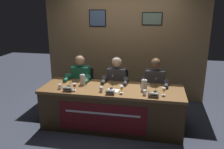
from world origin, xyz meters
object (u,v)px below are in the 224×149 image
water_cup_right (145,93)px  chair_left (83,90)px  juice_glass_left (75,86)px  nameplate_left (68,89)px  water_pitcher_left_side (83,80)px  water_cup_left (60,87)px  water_pitcher_right_side (144,85)px  water_cup_center (101,89)px  juice_glass_center (122,88)px  panelist_right (154,85)px  microphone_right (156,87)px  microphone_left (69,82)px  nameplate_right (153,95)px  chair_center (118,92)px  panelist_center (116,83)px  microphone_center (112,84)px  nameplate_center (110,92)px  panelist_left (80,80)px  juice_glass_right (164,90)px  document_stack_center (113,91)px  conference_table (111,103)px  chair_right (154,95)px

water_cup_right → chair_left: bearing=147.6°
juice_glass_left → nameplate_left: bearing=-142.3°
chair_left → water_pitcher_left_side: 0.70m
water_cup_left → water_pitcher_right_side: (1.47, 0.21, 0.06)m
water_cup_center → water_pitcher_left_side: 0.52m
nameplate_left → juice_glass_center: size_ratio=1.39×
panelist_right → microphone_right: 0.47m
chair_left → juice_glass_left: chair_left is taller
water_cup_right → microphone_left: bearing=172.9°
microphone_right → water_pitcher_left_side: (-1.34, 0.12, 0.02)m
nameplate_right → water_pitcher_left_side: size_ratio=0.84×
chair_center → panelist_center: (0.00, -0.20, 0.28)m
microphone_center → water_cup_right: microphone_center is taller
water_cup_left → water_pitcher_left_side: water_pitcher_left_side is taller
chair_center → panelist_center: bearing=-90.0°
nameplate_center → panelist_right: bearing=45.9°
water_cup_left → microphone_left: bearing=54.5°
microphone_right → water_pitcher_left_side: 1.35m
panelist_left → microphone_center: size_ratio=5.65×
nameplate_center → water_cup_center: size_ratio=1.77×
juice_glass_left → panelist_center: size_ratio=0.10×
nameplate_right → water_cup_right: size_ratio=2.08×
panelist_center → water_pitcher_left_side: bearing=-149.6°
chair_center → nameplate_center: bearing=-88.1°
nameplate_center → nameplate_right: size_ratio=0.86×
water_cup_center → chair_left: bearing=125.8°
nameplate_center → juice_glass_right: bearing=9.8°
document_stack_center → water_cup_right: bearing=-9.1°
microphone_left → juice_glass_center: bearing=-8.8°
water_cup_center → water_cup_right: bearing=-1.3°
microphone_center → nameplate_right: (0.74, -0.28, -0.03)m
juice_glass_left → nameplate_center: (0.65, -0.08, -0.05)m
nameplate_left → juice_glass_right: size_ratio=1.39×
juice_glass_left → water_cup_center: size_ratio=1.46×
water_cup_center → nameplate_right: water_cup_center is taller
conference_table → nameplate_right: nameplate_right is taller
water_cup_left → panelist_center: size_ratio=0.07×
water_pitcher_left_side → microphone_right: bearing=-5.3°
juice_glass_center → microphone_center: bearing=137.2°
conference_table → microphone_right: microphone_right is taller
nameplate_left → panelist_center: (0.72, 0.73, -0.08)m
chair_left → panelist_center: bearing=-14.9°
chair_left → chair_right: (1.50, 0.00, 0.00)m
water_cup_center → nameplate_right: 0.89m
chair_center → water_cup_right: chair_center is taller
water_cup_right → document_stack_center: (-0.55, 0.09, -0.03)m
conference_table → chair_left: bearing=136.0°
nameplate_center → water_pitcher_left_side: bearing=146.1°
microphone_left → panelist_center: panelist_center is taller
water_pitcher_right_side → microphone_right: bearing=-9.3°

